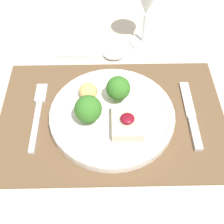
# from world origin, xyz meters

# --- Properties ---
(dining_table) EXTENTS (1.51, 0.94, 0.74)m
(dining_table) POSITION_xyz_m (0.00, 0.00, 0.65)
(dining_table) COLOR beige
(dining_table) RESTS_ON ground_plane
(placemat) EXTENTS (0.48, 0.32, 0.00)m
(placemat) POSITION_xyz_m (0.00, 0.00, 0.74)
(placemat) COLOR brown
(placemat) RESTS_ON dining_table
(dinner_plate) EXTENTS (0.26, 0.26, 0.08)m
(dinner_plate) POSITION_xyz_m (-0.00, -0.01, 0.76)
(dinner_plate) COLOR white
(dinner_plate) RESTS_ON placemat
(fork) EXTENTS (0.02, 0.18, 0.01)m
(fork) POSITION_xyz_m (-0.16, 0.01, 0.75)
(fork) COLOR silver
(fork) RESTS_ON placemat
(knife) EXTENTS (0.02, 0.18, 0.01)m
(knife) POSITION_xyz_m (0.17, -0.01, 0.75)
(knife) COLOR silver
(knife) RESTS_ON placemat
(spoon) EXTENTS (0.17, 0.04, 0.02)m
(spoon) POSITION_xyz_m (-0.01, 0.19, 0.75)
(spoon) COLOR silver
(spoon) RESTS_ON dining_table
(wine_glass_near) EXTENTS (0.07, 0.07, 0.17)m
(wine_glass_near) POSITION_xyz_m (0.09, 0.25, 0.86)
(wine_glass_near) COLOR white
(wine_glass_near) RESTS_ON dining_table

